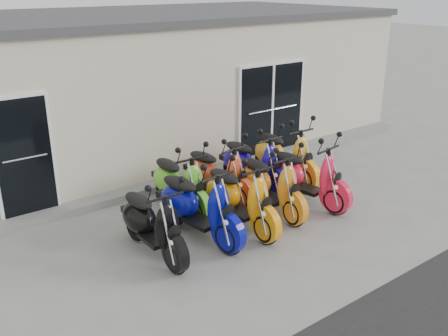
% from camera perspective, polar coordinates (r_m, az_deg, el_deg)
% --- Properties ---
extents(ground, '(80.00, 80.00, 0.00)m').
position_cam_1_polar(ground, '(9.37, 2.21, -5.34)').
color(ground, gray).
rests_on(ground, ground).
extents(building, '(14.00, 6.00, 3.20)m').
position_cam_1_polar(building, '(13.11, -12.31, 9.22)').
color(building, beige).
rests_on(building, ground).
extents(roof_cap, '(14.20, 6.20, 0.16)m').
position_cam_1_polar(roof_cap, '(12.89, -12.90, 16.54)').
color(roof_cap, '#3F3F42').
rests_on(roof_cap, building).
extents(front_step, '(14.00, 0.40, 0.15)m').
position_cam_1_polar(front_step, '(10.84, -4.51, -1.21)').
color(front_step, gray).
rests_on(front_step, ground).
extents(door_left, '(1.07, 0.08, 2.22)m').
position_cam_1_polar(door_left, '(9.38, -21.92, 1.48)').
color(door_left, black).
rests_on(door_left, front_step).
extents(door_right, '(2.02, 0.08, 2.22)m').
position_cam_1_polar(door_right, '(12.10, 5.44, 7.00)').
color(door_right, black).
rests_on(door_right, front_step).
extents(scooter_front_black, '(0.71, 1.95, 1.44)m').
position_cam_1_polar(scooter_front_black, '(7.82, -8.28, -5.24)').
color(scooter_front_black, black).
rests_on(scooter_front_black, ground).
extents(scooter_front_blue, '(1.03, 2.20, 1.57)m').
position_cam_1_polar(scooter_front_blue, '(8.22, -3.06, -3.21)').
color(scooter_front_blue, '#080C89').
rests_on(scooter_front_blue, ground).
extents(scooter_front_orange_a, '(0.75, 2.05, 1.52)m').
position_cam_1_polar(scooter_front_orange_a, '(8.57, 1.77, -2.35)').
color(scooter_front_orange_a, orange).
rests_on(scooter_front_orange_a, ground).
extents(scooter_front_orange_b, '(0.84, 2.03, 1.47)m').
position_cam_1_polar(scooter_front_orange_b, '(9.19, 5.31, -0.93)').
color(scooter_front_orange_b, orange).
rests_on(scooter_front_orange_b, ground).
extents(scooter_front_red, '(1.04, 2.14, 1.52)m').
position_cam_1_polar(scooter_front_red, '(9.64, 9.33, 0.08)').
color(scooter_front_red, red).
rests_on(scooter_front_red, ground).
extents(scooter_back_green, '(0.79, 2.02, 1.48)m').
position_cam_1_polar(scooter_back_green, '(9.20, -5.13, -0.88)').
color(scooter_back_green, '#5EC729').
rests_on(scooter_back_green, ground).
extents(scooter_back_red, '(0.95, 2.03, 1.44)m').
position_cam_1_polar(scooter_back_red, '(9.69, -0.73, 0.23)').
color(scooter_back_red, '#D34620').
rests_on(scooter_back_red, ground).
extents(scooter_back_blue, '(0.85, 2.07, 1.50)m').
position_cam_1_polar(scooter_back_blue, '(10.16, 3.35, 1.35)').
color(scooter_back_blue, '#17079B').
rests_on(scooter_back_blue, ground).
extents(scooter_back_yellow, '(0.82, 2.11, 1.55)m').
position_cam_1_polar(scooter_back_yellow, '(10.66, 6.91, 2.31)').
color(scooter_back_yellow, '#F4A91D').
rests_on(scooter_back_yellow, ground).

